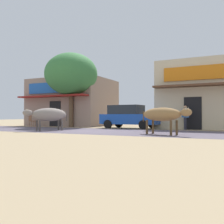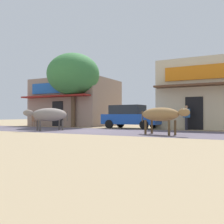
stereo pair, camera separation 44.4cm
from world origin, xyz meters
The scene contains 10 objects.
ground centered at (0.00, 0.00, 0.00)m, with size 80.00×80.00×0.00m, color tan.
asphalt_road centered at (0.00, 0.00, 0.00)m, with size 72.00×5.30×0.00m, color #574D5A.
storefront_left_cafe centered at (-5.68, 6.68, 2.08)m, with size 6.89×6.25×4.15m.
storefront_right_club centered at (6.40, 6.68, 2.34)m, with size 7.13×6.25×4.67m.
roadside_tree centered at (-3.92, 3.83, 4.19)m, with size 4.20×4.20×5.89m.
parked_hatchback_car centered at (1.09, 3.71, 0.84)m, with size 4.26×2.03×1.64m.
cow_near_brown centered at (-2.11, -1.07, 0.95)m, with size 1.68×2.57×1.35m.
cow_far_dark centered at (4.78, -1.15, 0.95)m, with size 2.62×1.35×1.29m.
pedestrian_by_shop centered at (5.03, 3.47, 0.90)m, with size 0.47×0.61×1.54m.
cafe_chair_near_tree centered at (-7.29, 3.02, 0.51)m, with size 0.56×0.56×0.92m.
Camera 1 is at (7.90, -13.14, 0.90)m, focal length 41.17 mm.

